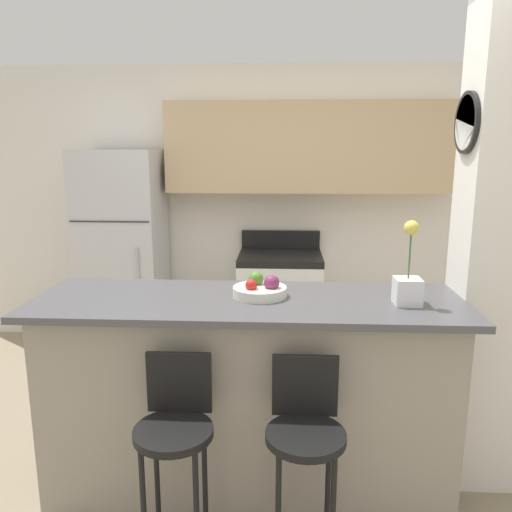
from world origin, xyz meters
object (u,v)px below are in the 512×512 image
Objects in this scene: bar_stool_right at (305,436)px; orchid_vase at (408,282)px; stove_range at (280,303)px; bar_stool_left at (175,432)px; fruit_bowl at (260,289)px; refrigerator at (123,253)px.

orchid_vase is (0.50, 0.43, 0.57)m from bar_stool_right.
stove_range reaches higher than bar_stool_left.
refrigerator is at bearing 125.43° from fruit_bowl.
orchid_vase is 1.49× the size of fruit_bowl.
refrigerator is 1.47m from stove_range.
bar_stool_left is at bearing 180.00° from bar_stool_right.
refrigerator reaches higher than bar_stool_left.
bar_stool_left is 2.28× the size of orchid_vase.
refrigerator is 2.27m from fruit_bowl.
bar_stool_right is at bearing -86.99° from stove_range.
stove_range is 2.42m from bar_stool_left.
bar_stool_left is at bearing -67.72° from refrigerator.
refrigerator is 2.58m from bar_stool_left.
orchid_vase is at bearing 41.03° from bar_stool_right.
stove_range is at bearing 93.01° from bar_stool_right.
bar_stool_right is (1.53, -2.37, -0.29)m from refrigerator.
orchid_vase reaches higher than bar_stool_right.
fruit_bowl reaches higher than bar_stool_left.
bar_stool_left is 1.27m from orchid_vase.
fruit_bowl is at bearing 172.46° from orchid_vase.
refrigerator is 1.94× the size of bar_stool_right.
fruit_bowl reaches higher than bar_stool_right.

